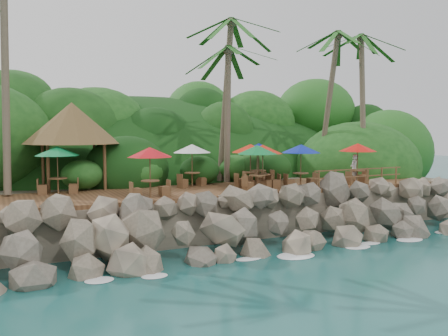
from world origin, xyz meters
name	(u,v)px	position (x,y,z in m)	size (l,w,h in m)	color
ground	(284,257)	(0.00, 0.00, 0.00)	(140.00, 140.00, 0.00)	#19514F
land_base	(165,190)	(0.00, 16.00, 1.05)	(32.00, 25.20, 2.10)	gray
jungle_hill	(137,192)	(0.00, 23.50, 0.00)	(44.80, 28.00, 15.40)	#143811
seawall	(261,223)	(0.00, 2.00, 1.15)	(29.00, 4.00, 2.30)	gray
terrace	(224,190)	(0.00, 6.00, 2.20)	(26.00, 5.00, 0.20)	brown
jungle_foliage	(169,206)	(0.00, 15.00, 0.00)	(44.00, 16.00, 12.00)	#143811
foam_line	(281,255)	(0.00, 0.30, 0.03)	(25.20, 0.80, 0.06)	white
palms	(206,14)	(0.09, 8.60, 12.00)	(29.81, 7.07, 13.41)	brown
palapa	(72,123)	(-7.27, 9.61, 5.79)	(5.07, 5.07, 4.60)	brown
dining_clusters	(252,152)	(1.66, 5.93, 4.25)	(21.67, 5.22, 2.35)	brown
railing	(359,175)	(7.23, 3.65, 2.91)	(6.10, 0.10, 1.00)	brown
waiter	(354,169)	(7.95, 4.92, 3.15)	(0.62, 0.41, 1.69)	silver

